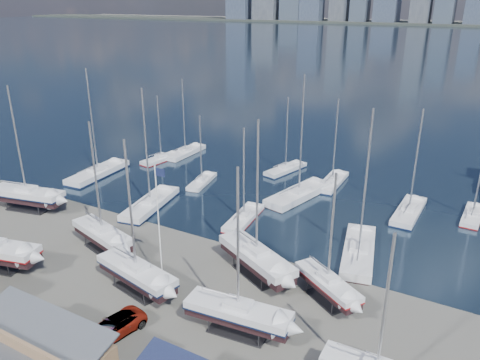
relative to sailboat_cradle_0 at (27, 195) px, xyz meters
The scene contains 25 objects.
ground 27.31m from the sailboat_cradle_0, 10.62° to the right, with size 1400.00×1400.00×0.00m, color #605E59.
water 306.16m from the sailboat_cradle_0, 84.98° to the left, with size 1400.00×600.00×0.40m, color #1A293C.
shed_grey 34.03m from the sailboat_cradle_0, 38.14° to the right, with size 12.60×8.40×4.17m.
sailboat_cradle_0 is the anchor object (origin of this frame).
sailboat_cradle_2 17.59m from the sailboat_cradle_0, 10.41° to the right, with size 9.69×4.96×15.30m.
sailboat_cradle_3 27.26m from the sailboat_cradle_0, 16.00° to the right, with size 10.07×4.65×15.73m.
sailboat_cradle_4 35.22m from the sailboat_cradle_0, ahead, with size 10.52×7.33×16.82m.
sailboat_cradle_5 38.92m from the sailboat_cradle_0, 11.93° to the right, with size 9.70×3.54×15.39m.
sailboat_cradle_6 43.22m from the sailboat_cradle_0, ahead, with size 7.94×6.24×13.18m.
sailboat_moored_0 14.50m from the sailboat_cradle_0, 95.27° to the left, with size 4.39×12.50×18.34m.
sailboat_moored_1 25.78m from the sailboat_cradle_0, 83.53° to the left, with size 3.49×8.53×12.39m.
sailboat_moored_2 31.00m from the sailboat_cradle_0, 81.45° to the left, with size 2.78×9.81×14.79m.
sailboat_moored_3 16.91m from the sailboat_cradle_0, 31.39° to the left, with size 5.39×12.14×17.54m.
sailboat_moored_4 25.25m from the sailboat_cradle_0, 51.84° to the left, with size 3.56×7.91×11.54m.
sailboat_moored_5 40.06m from the sailboat_cradle_0, 51.74° to the left, with size 4.58×9.20×13.25m.
sailboat_moored_6 30.11m from the sailboat_cradle_0, 22.40° to the left, with size 3.40×9.05×13.21m.
sailboat_moored_7 38.22m from the sailboat_cradle_0, 35.55° to the left, with size 6.18×12.89×18.77m.
sailboat_moored_8 44.81m from the sailboat_cradle_0, 41.29° to the left, with size 2.96×9.61×14.25m.
sailboat_moored_9 44.67m from the sailboat_cradle_0, 13.05° to the left, with size 5.80×12.21×17.78m.
sailboat_moored_10 52.20m from the sailboat_cradle_0, 27.46° to the left, with size 3.05×10.25×15.24m.
sailboat_moored_11 60.39m from the sailboat_cradle_0, 26.79° to the left, with size 2.46×7.96×11.80m.
car_b 27.34m from the sailboat_cradle_0, 35.24° to the right, with size 1.66×4.75×1.57m, color gray.
car_c 31.91m from the sailboat_cradle_0, 25.17° to the right, with size 2.62×5.69×1.58m, color gray.
car_d 32.95m from the sailboat_cradle_0, 27.66° to the right, with size 1.84×4.52×1.31m, color gray.
flagpole 29.27m from the sailboat_cradle_0, 11.69° to the right, with size 1.16×0.12×13.16m.
Camera 1 is at (27.91, -41.99, 27.23)m, focal length 35.00 mm.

